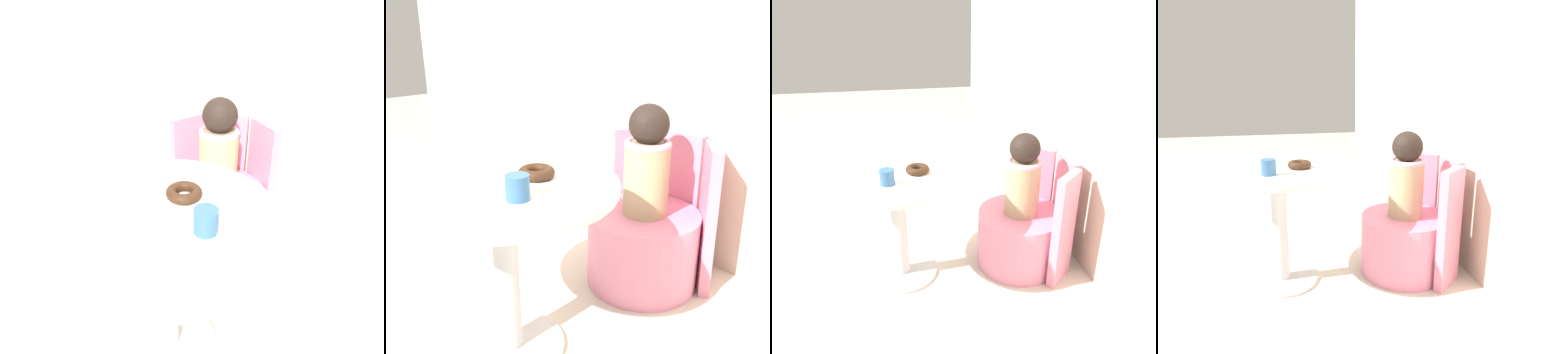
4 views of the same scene
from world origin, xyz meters
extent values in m
plane|color=beige|center=(0.00, 0.00, 0.00)|extent=(12.00, 12.00, 0.00)
cube|color=beige|center=(0.00, 1.13, 1.20)|extent=(6.00, 0.06, 2.40)
cylinder|color=silver|center=(0.04, -0.04, 0.01)|extent=(0.42, 0.42, 0.02)
cylinder|color=silver|center=(0.04, -0.04, 0.35)|extent=(0.09, 0.09, 0.65)
cylinder|color=white|center=(0.04, -0.04, 0.68)|extent=(0.82, 0.82, 0.02)
cylinder|color=pink|center=(0.08, 0.71, 0.18)|extent=(0.53, 0.53, 0.37)
cube|color=pink|center=(0.08, 1.00, 0.35)|extent=(0.22, 0.05, 0.70)
cube|color=pink|center=(0.30, 0.90, 0.35)|extent=(0.18, 0.20, 0.70)
cube|color=pink|center=(-0.14, 0.90, 0.35)|extent=(0.18, 0.20, 0.70)
cylinder|color=tan|center=(0.08, 0.71, 0.54)|extent=(0.21, 0.21, 0.34)
torus|color=pink|center=(0.08, 0.71, 0.70)|extent=(0.21, 0.21, 0.04)
sphere|color=black|center=(0.08, 0.71, 0.79)|extent=(0.18, 0.18, 0.18)
torus|color=#3D2314|center=(0.08, 0.09, 0.72)|extent=(0.13, 0.13, 0.04)
cylinder|color=#386699|center=(0.20, -0.08, 0.74)|extent=(0.08, 0.08, 0.08)
camera|label=1|loc=(0.39, -0.90, 1.37)|focal=32.00mm
camera|label=2|loc=(1.28, -0.82, 1.24)|focal=42.00mm
camera|label=3|loc=(2.00, -0.06, 1.52)|focal=35.00mm
camera|label=4|loc=(2.10, -0.06, 1.18)|focal=35.00mm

